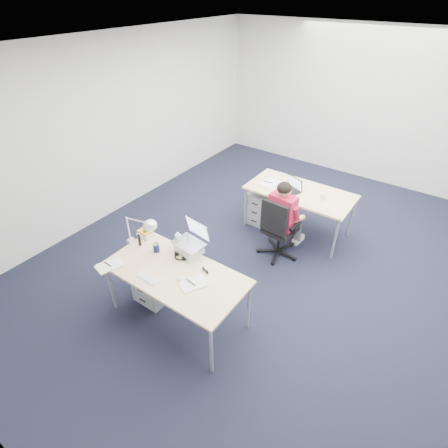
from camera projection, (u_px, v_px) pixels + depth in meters
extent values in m
plane|color=black|center=(273.00, 264.00, 5.04)|extent=(7.00, 7.00, 0.00)
cube|color=silver|center=(369.00, 107.00, 6.58)|extent=(6.00, 0.02, 2.80)
cube|color=silver|center=(117.00, 128.00, 5.66)|extent=(0.02, 7.00, 2.80)
cube|color=white|center=(297.00, 50.00, 3.44)|extent=(6.00, 7.00, 0.01)
cube|color=#DCB97E|center=(175.00, 273.00, 3.84)|extent=(1.60, 0.80, 0.03)
cylinder|color=#B7BABC|center=(111.00, 287.00, 4.17)|extent=(0.04, 0.04, 0.70)
cylinder|color=#B7BABC|center=(211.00, 350.00, 3.46)|extent=(0.04, 0.04, 0.70)
cylinder|color=#B7BABC|center=(153.00, 256.00, 4.64)|extent=(0.04, 0.04, 0.70)
cylinder|color=#B7BABC|center=(249.00, 306.00, 3.93)|extent=(0.04, 0.04, 0.70)
cube|color=#DCB97E|center=(300.00, 192.00, 5.32)|extent=(1.60, 0.80, 0.03)
cylinder|color=#B7BABC|center=(245.00, 207.00, 5.65)|extent=(0.04, 0.04, 0.70)
cylinder|color=#B7BABC|center=(335.00, 240.00, 4.94)|extent=(0.04, 0.04, 0.70)
cylinder|color=#B7BABC|center=(267.00, 190.00, 6.12)|extent=(0.04, 0.04, 0.70)
cylinder|color=#B7BABC|center=(351.00, 217.00, 5.41)|extent=(0.04, 0.04, 0.70)
cylinder|color=black|center=(279.00, 240.00, 5.12)|extent=(0.04, 0.04, 0.38)
cube|color=black|center=(280.00, 229.00, 5.00)|extent=(0.44, 0.44, 0.07)
cube|color=black|center=(274.00, 218.00, 4.70)|extent=(0.40, 0.07, 0.47)
cube|color=#BE1B3A|center=(282.00, 212.00, 4.84)|extent=(0.39, 0.24, 0.51)
sphere|color=tan|center=(285.00, 189.00, 4.64)|extent=(0.20, 0.20, 0.20)
cube|color=#9FA1A4|center=(156.00, 279.00, 4.40)|extent=(0.40, 0.50, 0.55)
cube|color=#9FA1A4|center=(262.00, 206.00, 5.82)|extent=(0.40, 0.50, 0.55)
cube|color=white|center=(148.00, 278.00, 3.76)|extent=(0.27, 0.12, 0.01)
ellipsoid|color=white|center=(181.00, 279.00, 3.73)|extent=(0.08, 0.11, 0.03)
cylinder|color=#161945|center=(156.00, 247.00, 4.10)|extent=(0.08, 0.08, 0.12)
cylinder|color=silver|center=(178.00, 241.00, 4.11)|extent=(0.09, 0.09, 0.23)
cube|color=silver|center=(145.00, 233.00, 4.36)|extent=(0.19, 0.15, 0.08)
cube|color=black|center=(139.00, 240.00, 4.19)|extent=(0.05, 0.04, 0.15)
cube|color=#E4D384|center=(109.00, 265.00, 3.92)|extent=(0.27, 0.32, 0.01)
cube|color=#E4D384|center=(192.00, 284.00, 3.68)|extent=(0.30, 0.34, 0.01)
cylinder|color=white|center=(323.00, 196.00, 5.08)|extent=(0.09, 0.09, 0.10)
cube|color=white|center=(270.00, 183.00, 5.51)|extent=(0.26, 0.35, 0.01)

